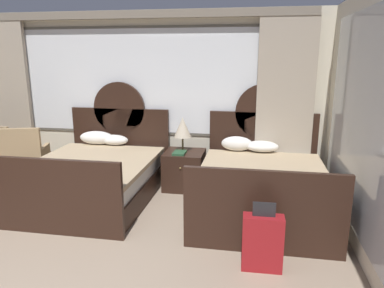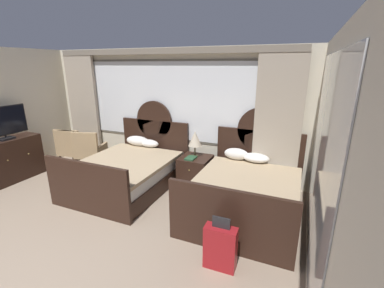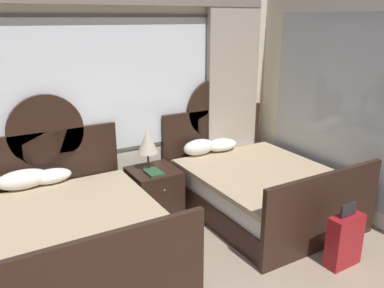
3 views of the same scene
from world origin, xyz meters
TOP-DOWN VIEW (x-y plane):
  - wall_back_window at (0.00, 3.88)m, footprint 5.98×0.22m
  - wall_right_mirror at (3.02, 1.67)m, footprint 0.08×4.49m
  - bed_near_window at (-0.32, 2.79)m, footprint 1.66×2.20m
  - bed_near_mirror at (2.03, 2.78)m, footprint 1.66×2.20m
  - nightstand_between_beds at (0.86, 3.40)m, footprint 0.59×0.62m
  - table_lamp_on_nightstand at (0.82, 3.47)m, footprint 0.27×0.27m
  - book_on_nightstand at (0.81, 3.29)m, footprint 0.18×0.26m
  - dresser_minibar at (-2.77, 1.86)m, footprint 0.48×1.58m
  - tv_flatscreen at (-2.74, 2.05)m, footprint 0.20×0.95m
  - armchair_by_window_left at (-1.62, 3.09)m, footprint 0.72×0.72m
  - armchair_by_window_centre at (-2.15, 3.09)m, footprint 0.59×0.59m
  - armchair_by_window_right at (-2.13, 3.09)m, footprint 0.70×0.70m
  - suitcase_on_floor at (2.02, 1.37)m, footprint 0.39×0.17m

SIDE VIEW (x-z plane):
  - suitcase_on_floor at x=2.02m, z-range -0.06..0.62m
  - nightstand_between_beds at x=0.86m, z-range 0.00..0.58m
  - bed_near_mirror at x=2.03m, z-range -0.46..1.13m
  - bed_near_window at x=-0.32m, z-range -0.46..1.13m
  - dresser_minibar at x=-2.77m, z-range 0.00..0.90m
  - armchair_by_window_left at x=-1.62m, z-range 0.03..0.98m
  - armchair_by_window_centre at x=-2.15m, z-range 0.03..0.98m
  - armchair_by_window_right at x=-2.13m, z-range 0.03..0.98m
  - book_on_nightstand at x=0.81m, z-range 0.58..0.61m
  - table_lamp_on_nightstand at x=0.82m, z-range 0.68..1.20m
  - tv_flatscreen at x=-2.74m, z-range 0.91..1.58m
  - wall_right_mirror at x=3.02m, z-range 0.00..2.70m
  - wall_back_window at x=0.00m, z-range 0.07..2.77m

